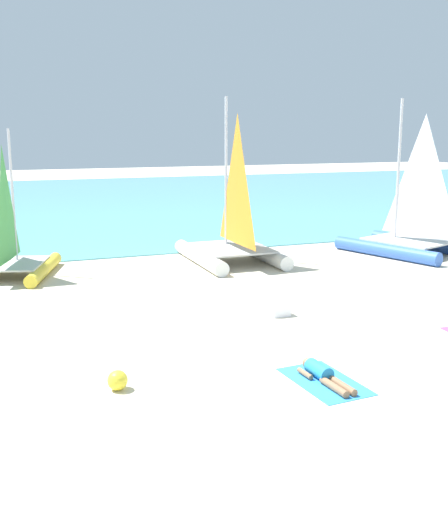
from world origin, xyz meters
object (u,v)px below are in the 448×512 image
Objects in this scene: sailboat_yellow at (13,255)px; cooler_box at (280,309)px; sailboat_blue at (408,232)px; towel_left at (324,381)px; sunbather_left at (323,374)px; beach_ball at (118,380)px; sailboat_white at (232,238)px.

cooler_box is (6.28, -7.22, -0.54)m from sailboat_yellow.
sailboat_blue reaches higher than towel_left.
sunbather_left is at bearing 93.51° from towel_left.
sailboat_yellow is 10.51m from beach_ball.
sunbather_left is 3.93m from beach_ball.
towel_left is at bearing -152.18° from sailboat_blue.
sailboat_blue reaches higher than sunbather_left.
beach_ball reaches higher than sunbather_left.
sailboat_blue is 15.74× the size of beach_ball.
beach_ball reaches higher than cooler_box.
towel_left is (5.16, -11.46, -0.71)m from sailboat_yellow.
sunbather_left reaches higher than towel_left.
sailboat_blue reaches higher than sailboat_yellow.
sailboat_white reaches higher than sunbather_left.
sunbather_left is (5.16, -11.40, -0.59)m from sailboat_yellow.
sailboat_yellow is 3.09× the size of sunbather_left.
sailboat_blue reaches higher than sailboat_white.
cooler_box is at bearing -31.14° from sailboat_yellow.
sailboat_blue is 16.00m from beach_ball.
cooler_box reaches higher than sunbather_left.
towel_left is 4.99× the size of beach_ball.
sailboat_blue reaches higher than beach_ball.
cooler_box is at bearing -164.26° from sailboat_blue.
sailboat_white is at bearing 73.77° from sunbather_left.
sailboat_blue reaches higher than cooler_box.
towel_left is at bearing -104.75° from cooler_box.
cooler_box is (-1.34, -6.72, -0.71)m from sailboat_white.
cooler_box is at bearing 71.47° from sunbather_left.
cooler_box reaches higher than towel_left.
beach_ball is (-3.80, 0.99, 0.06)m from sunbather_left.
beach_ball is at bearing 164.48° from towel_left.
towel_left is at bearing -102.59° from sailboat_white.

